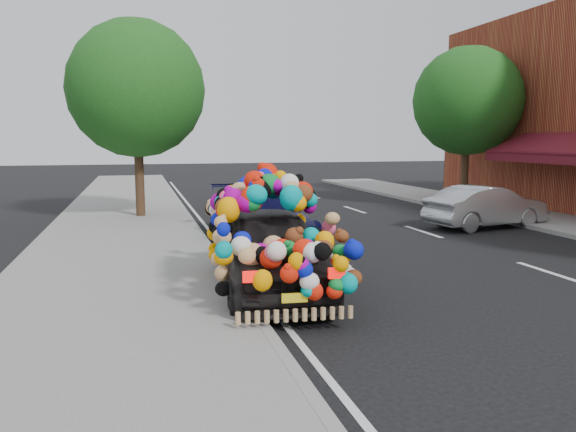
% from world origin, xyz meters
% --- Properties ---
extents(ground, '(100.00, 100.00, 0.00)m').
position_xyz_m(ground, '(0.00, 0.00, 0.00)').
color(ground, black).
rests_on(ground, ground).
extents(sidewalk, '(4.00, 60.00, 0.12)m').
position_xyz_m(sidewalk, '(-4.30, 0.00, 0.06)').
color(sidewalk, gray).
rests_on(sidewalk, ground).
extents(kerb, '(0.15, 60.00, 0.13)m').
position_xyz_m(kerb, '(-2.35, 0.00, 0.07)').
color(kerb, gray).
rests_on(kerb, ground).
extents(lane_markings, '(6.00, 50.00, 0.01)m').
position_xyz_m(lane_markings, '(3.60, 0.00, 0.01)').
color(lane_markings, silver).
rests_on(lane_markings, ground).
extents(tree_near_sidewalk, '(4.20, 4.20, 6.13)m').
position_xyz_m(tree_near_sidewalk, '(-3.80, 9.50, 4.02)').
color(tree_near_sidewalk, '#332114').
rests_on(tree_near_sidewalk, ground).
extents(tree_far_b, '(4.00, 4.00, 5.90)m').
position_xyz_m(tree_far_b, '(8.00, 10.00, 3.89)').
color(tree_far_b, '#332114').
rests_on(tree_far_b, ground).
extents(plush_art_car, '(2.33, 4.42, 2.04)m').
position_xyz_m(plush_art_car, '(-1.80, 0.20, 1.04)').
color(plush_art_car, black).
rests_on(plush_art_car, ground).
extents(navy_sedan, '(2.11, 4.71, 1.34)m').
position_xyz_m(navy_sedan, '(-1.03, 4.50, 0.67)').
color(navy_sedan, black).
rests_on(navy_sedan, ground).
extents(silver_hatchback, '(3.81, 1.90, 1.20)m').
position_xyz_m(silver_hatchback, '(5.70, 5.22, 0.60)').
color(silver_hatchback, '#9DA0A4').
rests_on(silver_hatchback, ground).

